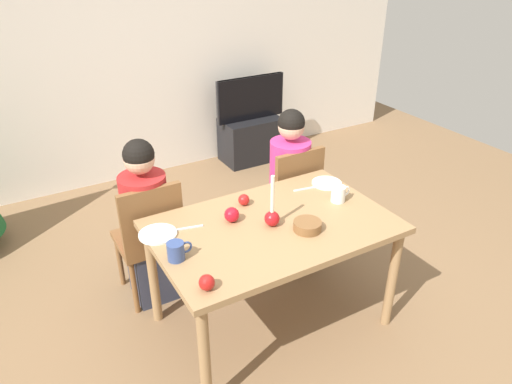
% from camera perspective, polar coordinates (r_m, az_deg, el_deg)
% --- Properties ---
extents(ground_plane, '(7.68, 7.68, 0.00)m').
position_cam_1_polar(ground_plane, '(3.27, 1.81, -15.01)').
color(ground_plane, brown).
extents(back_wall, '(6.40, 0.10, 2.60)m').
position_cam_1_polar(back_wall, '(4.87, -14.87, 16.31)').
color(back_wall, silver).
rests_on(back_wall, ground).
extents(dining_table, '(1.40, 0.90, 0.75)m').
position_cam_1_polar(dining_table, '(2.85, 2.02, -5.25)').
color(dining_table, '#99754C').
rests_on(dining_table, ground).
extents(chair_left, '(0.40, 0.40, 0.90)m').
position_cam_1_polar(chair_left, '(3.22, -12.53, -5.03)').
color(chair_left, brown).
rests_on(chair_left, ground).
extents(chair_right, '(0.40, 0.40, 0.90)m').
position_cam_1_polar(chair_right, '(3.63, 4.22, -0.28)').
color(chair_right, brown).
rests_on(chair_right, ground).
extents(person_left_child, '(0.30, 0.30, 1.17)m').
position_cam_1_polar(person_left_child, '(3.21, -12.82, -3.89)').
color(person_left_child, '#33384C').
rests_on(person_left_child, ground).
extents(person_right_child, '(0.30, 0.30, 1.17)m').
position_cam_1_polar(person_right_child, '(3.62, 3.97, 0.74)').
color(person_right_child, '#33384C').
rests_on(person_right_child, ground).
extents(tv_stand, '(0.64, 0.40, 0.48)m').
position_cam_1_polar(tv_stand, '(5.33, -0.62, 6.30)').
color(tv_stand, black).
rests_on(tv_stand, ground).
extents(tv, '(0.79, 0.05, 0.46)m').
position_cam_1_polar(tv, '(5.17, -0.65, 11.13)').
color(tv, black).
rests_on(tv, tv_stand).
extents(candle_centerpiece, '(0.09, 0.09, 0.32)m').
position_cam_1_polar(candle_centerpiece, '(2.76, 1.93, -2.81)').
color(candle_centerpiece, red).
rests_on(candle_centerpiece, dining_table).
extents(plate_left, '(0.22, 0.22, 0.01)m').
position_cam_1_polar(plate_left, '(2.76, -11.64, -4.94)').
color(plate_left, white).
rests_on(plate_left, dining_table).
extents(plate_right, '(0.20, 0.20, 0.01)m').
position_cam_1_polar(plate_right, '(3.28, 8.43, 1.07)').
color(plate_right, white).
rests_on(plate_right, dining_table).
extents(mug_left, '(0.14, 0.09, 0.10)m').
position_cam_1_polar(mug_left, '(2.53, -9.48, -6.96)').
color(mug_left, '#33477F').
rests_on(mug_left, dining_table).
extents(mug_right, '(0.14, 0.09, 0.10)m').
position_cam_1_polar(mug_right, '(3.06, 9.84, -0.21)').
color(mug_right, white).
rests_on(mug_right, dining_table).
extents(fork_left, '(0.18, 0.05, 0.01)m').
position_cam_1_polar(fork_left, '(2.79, -8.16, -4.28)').
color(fork_left, silver).
rests_on(fork_left, dining_table).
extents(fork_right, '(0.18, 0.04, 0.01)m').
position_cam_1_polar(fork_right, '(3.20, 6.00, 0.39)').
color(fork_right, silver).
rests_on(fork_right, dining_table).
extents(bowl_walnuts, '(0.16, 0.16, 0.05)m').
position_cam_1_polar(bowl_walnuts, '(2.76, 6.15, -4.03)').
color(bowl_walnuts, brown).
rests_on(bowl_walnuts, dining_table).
extents(apple_near_candle, '(0.07, 0.07, 0.07)m').
position_cam_1_polar(apple_near_candle, '(2.98, -1.46, -0.93)').
color(apple_near_candle, '#B31A19').
rests_on(apple_near_candle, dining_table).
extents(apple_by_left_plate, '(0.08, 0.08, 0.08)m').
position_cam_1_polar(apple_by_left_plate, '(2.32, -5.90, -10.69)').
color(apple_by_left_plate, '#AF1917').
rests_on(apple_by_left_plate, dining_table).
extents(apple_by_right_mug, '(0.09, 0.09, 0.09)m').
position_cam_1_polar(apple_by_right_mug, '(2.81, -2.91, -2.72)').
color(apple_by_right_mug, red).
rests_on(apple_by_right_mug, dining_table).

